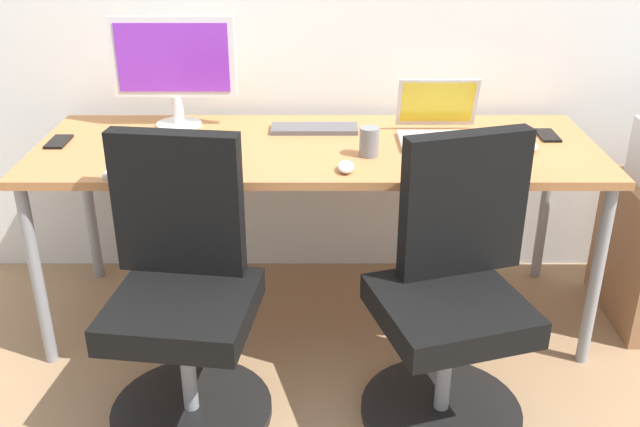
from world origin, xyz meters
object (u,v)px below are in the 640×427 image
Objects in this scene: open_laptop at (443,125)px; coffee_mug at (521,156)px; office_chair_right at (456,298)px; office_chair_left at (186,297)px; desktop_monitor at (177,64)px.

open_laptop is 0.38m from coffee_mug.
office_chair_right is at bearing -92.45° from open_laptop.
office_chair_left is 1.16m from open_laptop.
office_chair_right is (0.87, -0.00, 0.00)m from office_chair_left.
office_chair_left is 1.00× the size of office_chair_right.
desktop_monitor is (-0.99, 0.79, 0.57)m from office_chair_right.
open_laptop is (0.03, 0.63, 0.37)m from office_chair_right.
open_laptop is at bearing -8.69° from desktop_monitor.
desktop_monitor reaches higher than office_chair_left.
open_laptop reaches higher than office_chair_right.
office_chair_right is at bearing -38.34° from desktop_monitor.
desktop_monitor is at bearing 159.46° from coffee_mug.
coffee_mug is (0.25, 0.32, 0.37)m from office_chair_right.
office_chair_left is at bearing 179.86° from office_chair_right.
open_laptop is at bearing 87.55° from office_chair_right.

